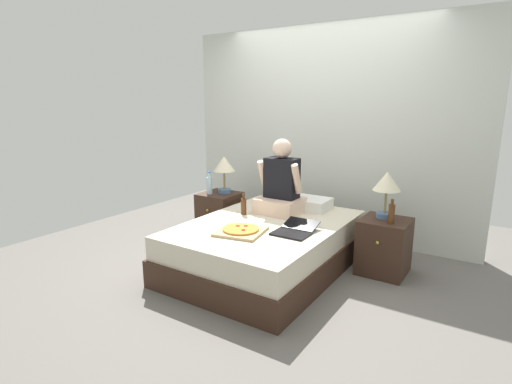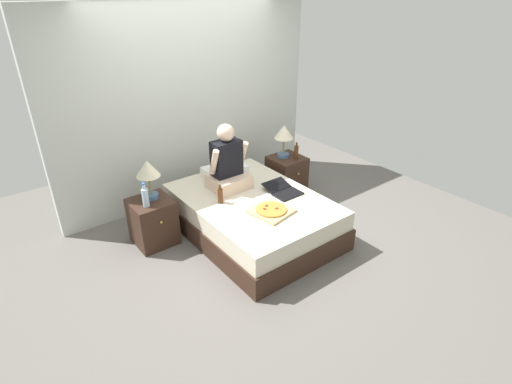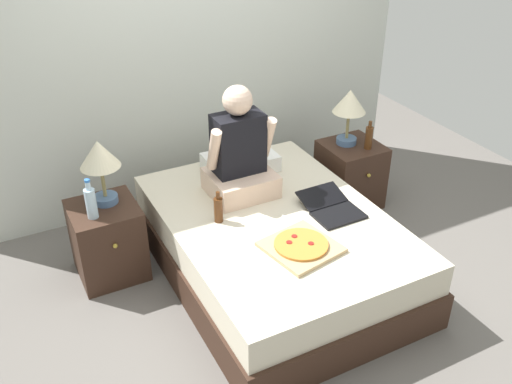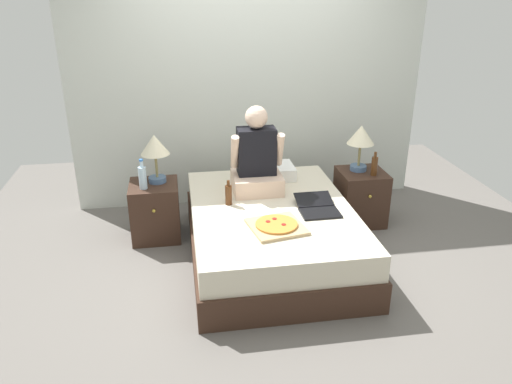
{
  "view_description": "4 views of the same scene",
  "coord_description": "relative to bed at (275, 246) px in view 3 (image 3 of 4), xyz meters",
  "views": [
    {
      "loc": [
        1.95,
        -3.18,
        1.64
      ],
      "look_at": [
        -0.02,
        -0.16,
        0.81
      ],
      "focal_mm": 28.0,
      "sensor_mm": 36.0,
      "label": 1
    },
    {
      "loc": [
        -2.41,
        -3.2,
        2.66
      ],
      "look_at": [
        -0.06,
        -0.15,
        0.63
      ],
      "focal_mm": 28.0,
      "sensor_mm": 36.0,
      "label": 2
    },
    {
      "loc": [
        -1.56,
        -2.73,
        2.54
      ],
      "look_at": [
        -0.13,
        0.03,
        0.68
      ],
      "focal_mm": 40.0,
      "sensor_mm": 36.0,
      "label": 3
    },
    {
      "loc": [
        -0.74,
        -3.77,
        2.25
      ],
      "look_at": [
        -0.14,
        -0.03,
        0.63
      ],
      "focal_mm": 35.0,
      "sensor_mm": 36.0,
      "label": 4
    }
  ],
  "objects": [
    {
      "name": "ground_plane",
      "position": [
        0.0,
        0.0,
        -0.23
      ],
      "size": [
        5.64,
        5.64,
        0.0
      ],
      "primitive_type": "plane",
      "color": "#66605B"
    },
    {
      "name": "wall_back",
      "position": [
        0.0,
        1.33,
        1.02
      ],
      "size": [
        3.64,
        0.12,
        2.5
      ],
      "primitive_type": "cube",
      "color": "silver",
      "rests_on": "ground"
    },
    {
      "name": "bed",
      "position": [
        0.0,
        0.0,
        0.0
      ],
      "size": [
        1.39,
        1.93,
        0.47
      ],
      "color": "#382319",
      "rests_on": "ground"
    },
    {
      "name": "nightstand_left",
      "position": [
        -1.0,
        0.53,
        0.03
      ],
      "size": [
        0.44,
        0.47,
        0.53
      ],
      "color": "#382319",
      "rests_on": "ground"
    },
    {
      "name": "lamp_on_left_nightstand",
      "position": [
        -0.96,
        0.58,
        0.63
      ],
      "size": [
        0.26,
        0.26,
        0.45
      ],
      "color": "#4C6B93",
      "rests_on": "nightstand_left"
    },
    {
      "name": "water_bottle",
      "position": [
        -1.08,
        0.44,
        0.41
      ],
      "size": [
        0.07,
        0.07,
        0.28
      ],
      "color": "silver",
      "rests_on": "nightstand_left"
    },
    {
      "name": "nightstand_right",
      "position": [
        1.0,
        0.53,
        0.03
      ],
      "size": [
        0.44,
        0.47,
        0.53
      ],
      "color": "#382319",
      "rests_on": "ground"
    },
    {
      "name": "lamp_on_right_nightstand",
      "position": [
        0.97,
        0.58,
        0.63
      ],
      "size": [
        0.26,
        0.26,
        0.45
      ],
      "color": "#4C6B93",
      "rests_on": "nightstand_right"
    },
    {
      "name": "beer_bottle",
      "position": [
        1.07,
        0.43,
        0.4
      ],
      "size": [
        0.06,
        0.06,
        0.23
      ],
      "color": "#512D14",
      "rests_on": "nightstand_right"
    },
    {
      "name": "pillow",
      "position": [
        0.08,
        0.69,
        0.3
      ],
      "size": [
        0.52,
        0.34,
        0.12
      ],
      "primitive_type": "cube",
      "color": "white",
      "rests_on": "bed"
    },
    {
      "name": "person_seated",
      "position": [
        -0.07,
        0.39,
        0.53
      ],
      "size": [
        0.47,
        0.4,
        0.78
      ],
      "color": "beige",
      "rests_on": "bed"
    },
    {
      "name": "laptop",
      "position": [
        0.37,
        -0.13,
        0.26
      ],
      "size": [
        0.32,
        0.42,
        0.07
      ],
      "color": "black",
      "rests_on": "bed"
    },
    {
      "name": "pizza_box",
      "position": [
        -0.04,
        -0.39,
        0.26
      ],
      "size": [
        0.47,
        0.47,
        0.05
      ],
      "color": "tan",
      "rests_on": "bed"
    },
    {
      "name": "beer_bottle_on_bed",
      "position": [
        -0.35,
        0.12,
        0.33
      ],
      "size": [
        0.06,
        0.06,
        0.22
      ],
      "color": "#4C2811",
      "rests_on": "bed"
    }
  ]
}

